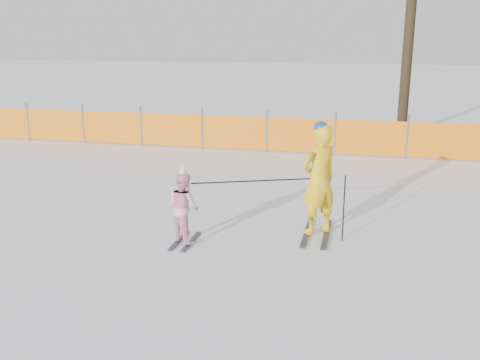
% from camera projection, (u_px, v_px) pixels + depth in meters
% --- Properties ---
extents(ground, '(120.00, 120.00, 0.00)m').
position_uv_depth(ground, '(233.00, 246.00, 8.89)').
color(ground, white).
rests_on(ground, ground).
extents(adult, '(0.82, 1.41, 2.00)m').
position_uv_depth(adult, '(319.00, 179.00, 9.12)').
color(adult, black).
rests_on(adult, ground).
extents(child, '(0.73, 0.89, 1.37)m').
position_uv_depth(child, '(184.00, 207.00, 8.88)').
color(child, black).
rests_on(child, ground).
extents(ski_poles, '(2.49, 0.79, 1.15)m').
position_uv_depth(ski_poles, '(285.00, 191.00, 8.95)').
color(ski_poles, black).
rests_on(ski_poles, ground).
extents(safety_fence, '(17.65, 0.06, 1.25)m').
position_uv_depth(safety_fence, '(226.00, 132.00, 16.15)').
color(safety_fence, '#595960').
rests_on(safety_fence, ground).
extents(tree_trunks, '(3.00, 0.53, 6.29)m').
position_uv_depth(tree_trunks, '(432.00, 45.00, 17.39)').
color(tree_trunks, '#2E2114').
rests_on(tree_trunks, ground).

